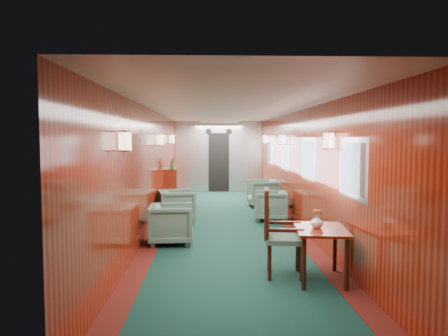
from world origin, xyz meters
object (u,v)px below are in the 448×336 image
(side_chair, at_px, (277,229))
(armchair_right_far, at_px, (263,193))
(credenza, at_px, (172,187))
(armchair_right_near, at_px, (270,206))
(armchair_left_near, at_px, (172,224))
(dining_table, at_px, (321,237))
(armchair_left_far, at_px, (177,205))

(side_chair, bearing_deg, armchair_right_far, 91.45)
(credenza, bearing_deg, side_chair, -72.87)
(credenza, xyz_separation_m, armchair_right_near, (2.36, -2.20, -0.19))
(side_chair, distance_m, armchair_right_near, 3.96)
(armchair_left_near, relative_size, armchair_right_far, 0.96)
(dining_table, height_order, armchair_left_near, armchair_left_near)
(side_chair, distance_m, armchair_left_far, 4.20)
(dining_table, bearing_deg, armchair_right_near, 97.00)
(armchair_right_near, bearing_deg, credenza, -126.82)
(armchair_left_near, xyz_separation_m, armchair_right_far, (2.10, 3.99, 0.02))
(dining_table, height_order, credenza, credenza)
(dining_table, relative_size, armchair_right_far, 1.22)
(armchair_left_near, bearing_deg, armchair_right_near, -47.06)
(armchair_left_far, relative_size, armchair_right_far, 0.97)
(side_chair, relative_size, armchair_right_far, 1.47)
(side_chair, xyz_separation_m, armchair_left_far, (-1.59, 3.87, -0.28))
(armchair_right_near, bearing_deg, armchair_left_far, -82.61)
(dining_table, xyz_separation_m, armchair_right_far, (0.02, 6.03, -0.21))
(armchair_right_far, bearing_deg, armchair_right_near, -7.34)
(armchair_left_near, distance_m, armchair_right_far, 4.51)
(side_chair, distance_m, armchair_right_far, 5.87)
(side_chair, distance_m, credenza, 6.40)
(armchair_left_far, bearing_deg, armchair_left_near, 169.95)
(dining_table, distance_m, armchair_right_near, 4.12)
(credenza, height_order, armchair_right_near, credenza)
(armchair_right_near, bearing_deg, dining_table, 7.02)
(armchair_left_far, xyz_separation_m, armchair_right_far, (2.15, 1.96, 0.01))
(credenza, distance_m, armchair_left_far, 2.27)
(dining_table, xyz_separation_m, credenza, (-2.43, 6.31, -0.05))
(armchair_left_near, xyz_separation_m, armchair_right_near, (2.02, 2.08, -0.02))
(dining_table, xyz_separation_m, armchair_left_far, (-2.13, 4.07, -0.22))
(side_chair, xyz_separation_m, credenza, (-1.89, 6.12, -0.11))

